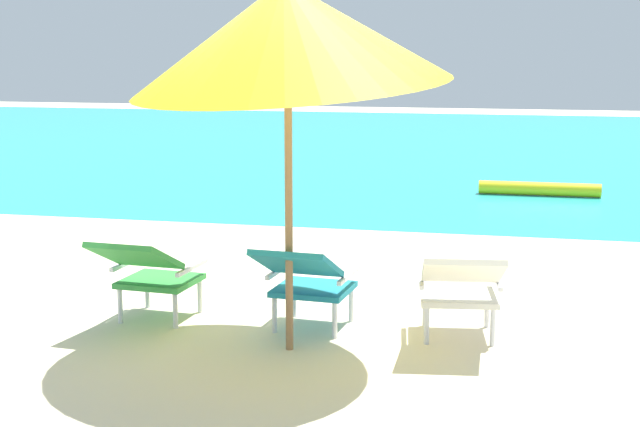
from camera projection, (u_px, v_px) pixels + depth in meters
ground_plane at (393, 221)px, 10.73m from camera, size 40.00×40.00×0.00m
ocean_band at (455, 146)px, 18.79m from camera, size 40.00×18.00×0.01m
swim_buoy at (539, 189)px, 12.51m from camera, size 1.60×0.18×0.18m
lounge_chair_left at (149, 270)px, 6.69m from camera, size 0.60×0.91×0.68m
lounge_chair_center at (306, 278)px, 6.46m from camera, size 0.60×0.91×0.68m
lounge_chair_right at (460, 285)px, 6.26m from camera, size 0.65×0.94×0.68m
beach_umbrella_center at (288, 34)px, 5.84m from camera, size 2.85×2.87×2.49m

